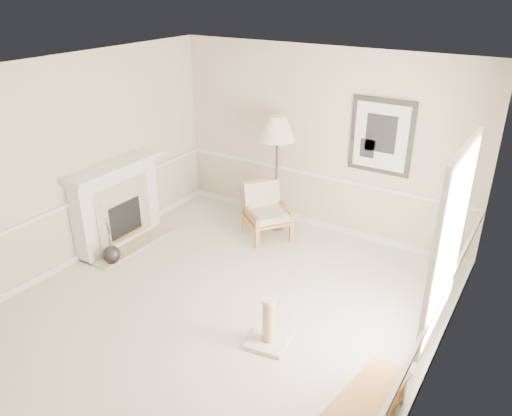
% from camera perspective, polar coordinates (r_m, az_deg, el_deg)
% --- Properties ---
extents(ground, '(5.50, 5.50, 0.00)m').
position_cam_1_polar(ground, '(6.40, -4.07, -11.46)').
color(ground, silver).
rests_on(ground, ground).
extents(room, '(5.04, 5.54, 2.92)m').
position_cam_1_polar(room, '(5.49, -3.02, 4.33)').
color(room, beige).
rests_on(room, ground).
extents(fireplace, '(0.64, 1.64, 1.31)m').
position_cam_1_polar(fireplace, '(7.87, -15.57, 0.37)').
color(fireplace, white).
rests_on(fireplace, ground).
extents(floor_vase, '(0.26, 0.26, 0.75)m').
position_cam_1_polar(floor_vase, '(7.53, -16.18, -5.16)').
color(floor_vase, black).
rests_on(floor_vase, ground).
extents(armchair, '(0.94, 0.93, 0.86)m').
position_cam_1_polar(armchair, '(7.89, 1.04, 0.01)').
color(armchair, '#A97536').
rests_on(armchair, ground).
extents(floor_lamp, '(0.66, 0.66, 1.87)m').
position_cam_1_polar(floor_lamp, '(7.74, 2.45, 8.75)').
color(floor_lamp, black).
rests_on(floor_lamp, ground).
extents(bench, '(0.58, 1.36, 0.38)m').
position_cam_1_polar(bench, '(4.90, 11.60, -22.05)').
color(bench, '#A97536').
rests_on(bench, ground).
extents(scratching_post, '(0.49, 0.49, 0.61)m').
position_cam_1_polar(scratching_post, '(5.77, 1.44, -13.74)').
color(scratching_post, silver).
rests_on(scratching_post, ground).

